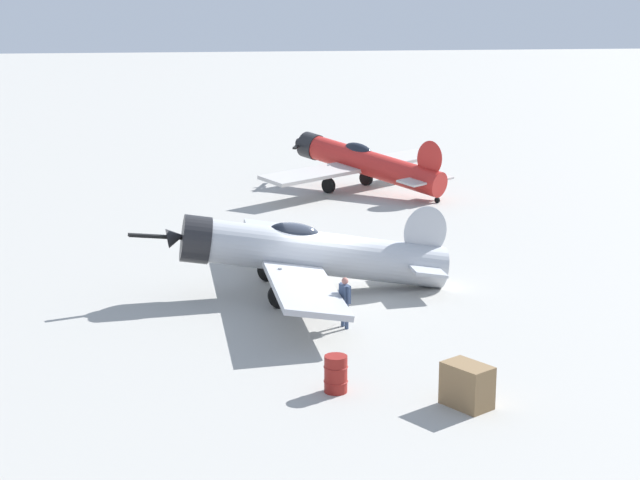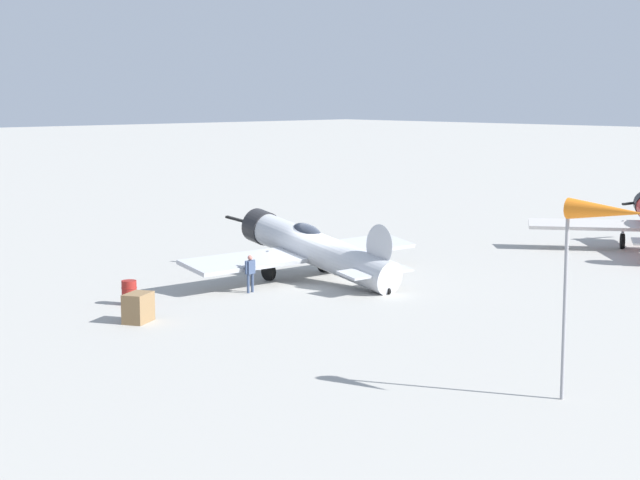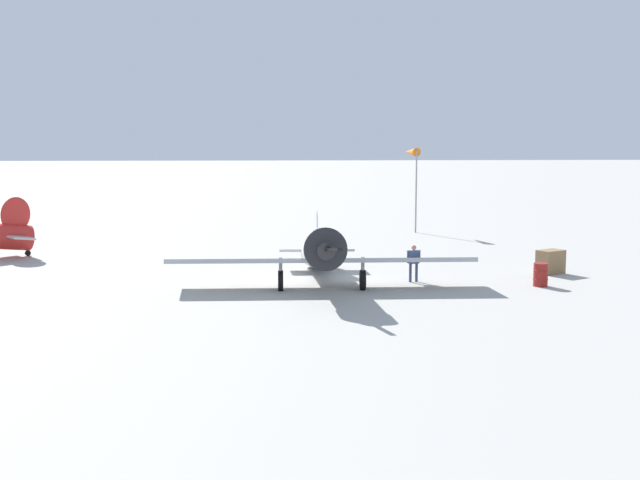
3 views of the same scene
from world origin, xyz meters
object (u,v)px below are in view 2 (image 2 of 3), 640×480
object	(u,v)px
airplane_foreground	(312,248)
windsock_mast	(603,218)
fuel_drum	(129,293)
ground_crew_mechanic	(250,270)
equipment_crate	(138,308)

from	to	relation	value
airplane_foreground	windsock_mast	distance (m)	20.42
fuel_drum	windsock_mast	size ratio (longest dim) A/B	0.17
ground_crew_mechanic	windsock_mast	xyz separation A→B (m)	(-3.36, -18.25, 4.01)
ground_crew_mechanic	equipment_crate	size ratio (longest dim) A/B	1.13
airplane_foreground	ground_crew_mechanic	bearing A→B (deg)	98.82
airplane_foreground	windsock_mast	size ratio (longest dim) A/B	2.26
airplane_foreground	fuel_drum	world-z (taller)	airplane_foreground
ground_crew_mechanic	fuel_drum	xyz separation A→B (m)	(-4.95, 1.33, -0.47)
airplane_foreground	equipment_crate	size ratio (longest dim) A/B	8.91
airplane_foreground	equipment_crate	xyz separation A→B (m)	(-10.38, -2.05, -0.84)
windsock_mast	airplane_foreground	bearing A→B (deg)	68.75
ground_crew_mechanic	equipment_crate	bearing A→B (deg)	91.38
ground_crew_mechanic	equipment_crate	xyz separation A→B (m)	(-6.45, -1.56, -0.41)
ground_crew_mechanic	fuel_drum	bearing A→B (deg)	62.76
windsock_mast	equipment_crate	bearing A→B (deg)	100.51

